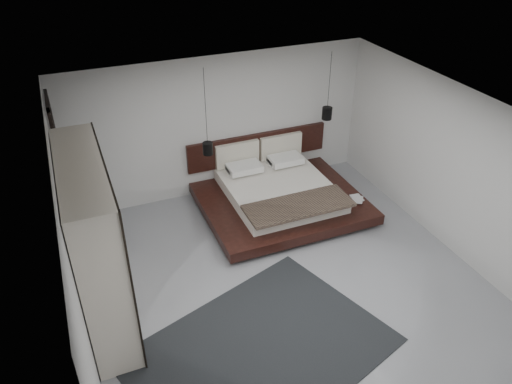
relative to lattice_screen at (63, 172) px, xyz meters
name	(u,v)px	position (x,y,z in m)	size (l,w,h in m)	color
floor	(283,277)	(2.95, -2.45, -1.30)	(6.00, 6.00, 0.00)	#919399
ceiling	(289,116)	(2.95, -2.45, 1.50)	(6.00, 6.00, 0.00)	white
wall_back	(220,126)	(2.95, 0.55, 0.10)	(6.00, 6.00, 0.00)	silver
wall_front	(413,358)	(2.95, -5.45, 0.10)	(6.00, 6.00, 0.00)	silver
wall_left	(72,254)	(-0.05, -2.45, 0.10)	(6.00, 6.00, 0.00)	silver
wall_right	(449,167)	(5.95, -2.45, 0.10)	(6.00, 6.00, 0.00)	silver
lattice_screen	(63,172)	(0.00, 0.00, 0.00)	(0.05, 0.90, 2.60)	black
bed	(279,194)	(3.74, -0.55, -1.00)	(2.99, 2.48, 1.11)	black
book_lower	(352,199)	(4.97, -1.23, -1.01)	(0.20, 0.27, 0.03)	#99724C
book_upper	(352,199)	(4.94, -1.27, -0.99)	(0.20, 0.27, 0.02)	#99724C
pendant_left	(208,148)	(2.51, -0.06, -0.01)	(0.19, 0.19, 1.63)	black
pendant_right	(327,113)	(4.97, -0.06, 0.29)	(0.20, 0.20, 1.34)	black
wardrobe	(96,244)	(0.25, -2.14, -0.06)	(0.60, 2.52, 2.47)	silver
rug	(260,351)	(2.04, -3.70, -1.29)	(3.37, 2.41, 0.01)	black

